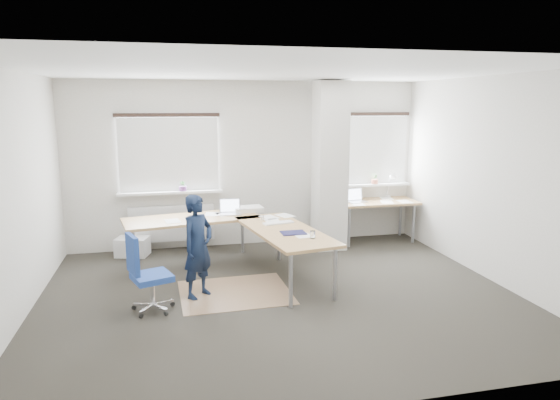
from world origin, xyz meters
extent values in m
plane|color=black|center=(0.00, 0.00, 0.00)|extent=(6.00, 6.00, 0.00)
cube|color=#BAB7AA|center=(0.00, 2.50, 1.40)|extent=(6.00, 0.04, 2.80)
cube|color=#BAB7AA|center=(0.00, -2.50, 1.40)|extent=(6.00, 0.04, 2.80)
cube|color=#BAB7AA|center=(-3.00, 0.00, 1.40)|extent=(0.04, 5.00, 2.80)
cube|color=#BAB7AA|center=(3.00, 0.00, 1.40)|extent=(0.04, 5.00, 2.80)
cube|color=white|center=(0.00, 0.00, 2.80)|extent=(6.00, 5.00, 0.04)
cube|color=#BAB7AA|center=(1.30, 1.95, 1.39)|extent=(0.50, 0.50, 2.78)
cube|color=white|center=(-1.30, 2.47, 1.60)|extent=(1.60, 0.04, 1.20)
cube|color=white|center=(-1.30, 2.43, 1.60)|extent=(1.60, 0.02, 1.20)
cube|color=white|center=(-1.30, 2.40, 0.98)|extent=(1.70, 0.20, 0.04)
cube|color=white|center=(2.30, 2.47, 1.60)|extent=(1.20, 0.04, 1.20)
cube|color=white|center=(2.30, 2.43, 1.60)|extent=(1.20, 0.02, 1.20)
cube|color=white|center=(2.30, 2.40, 0.98)|extent=(1.30, 0.20, 0.04)
cube|color=white|center=(-1.30, 2.42, 0.45)|extent=(1.40, 0.10, 0.60)
cylinder|color=#6F397E|center=(-1.10, 2.38, 1.04)|extent=(0.12, 0.12, 0.08)
imported|color=#296227|center=(-1.10, 2.38, 1.08)|extent=(0.09, 0.06, 0.17)
cylinder|color=#B35E44|center=(2.30, 2.38, 1.04)|extent=(0.12, 0.12, 0.08)
imported|color=#296227|center=(2.30, 2.38, 1.08)|extent=(0.09, 0.07, 0.17)
cube|color=brown|center=(-0.54, 0.22, 0.00)|extent=(1.44, 1.23, 0.01)
cube|color=white|center=(-1.94, 2.20, 0.15)|extent=(0.57, 0.47, 0.30)
cube|color=olive|center=(-1.01, 1.54, 0.71)|extent=(2.11, 1.14, 0.04)
cube|color=olive|center=(0.18, 0.53, 0.71)|extent=(1.14, 2.11, 0.04)
cylinder|color=#95959B|center=(-1.84, 1.09, 0.34)|extent=(0.05, 0.05, 0.69)
cylinder|color=#95959B|center=(-1.95, 1.68, 0.34)|extent=(0.05, 0.05, 0.69)
cylinder|color=#95959B|center=(-0.17, 1.99, 0.34)|extent=(0.05, 0.05, 0.69)
cylinder|color=#95959B|center=(0.05, -0.41, 0.34)|extent=(0.05, 0.05, 0.69)
cylinder|color=#95959B|center=(0.64, -0.31, 0.34)|extent=(0.05, 0.05, 0.69)
cylinder|color=#95959B|center=(0.32, 1.47, 0.34)|extent=(0.05, 0.05, 0.69)
cube|color=#B7B7BC|center=(-0.41, 1.64, 0.74)|extent=(0.35, 0.25, 0.01)
cube|color=#B7B7BC|center=(-0.40, 1.75, 0.85)|extent=(0.33, 0.07, 0.22)
cube|color=silver|center=(-0.40, 1.75, 0.85)|extent=(0.29, 0.05, 0.19)
cube|color=white|center=(0.18, 0.88, 0.74)|extent=(0.46, 0.23, 0.02)
cube|color=#15153B|center=(0.26, 0.30, 0.74)|extent=(0.32, 0.24, 0.01)
cube|color=silver|center=(-0.11, 1.81, 0.77)|extent=(0.47, 0.35, 0.07)
imported|color=white|center=(0.00, 1.14, 0.76)|extent=(0.09, 0.09, 0.07)
cylinder|color=silver|center=(0.43, 0.00, 0.78)|extent=(0.07, 0.07, 0.10)
cube|color=olive|center=(2.25, 2.15, 0.71)|extent=(1.40, 0.70, 0.04)
cylinder|color=#95959B|center=(1.65, 1.90, 0.34)|extent=(0.05, 0.05, 0.69)
cylinder|color=#95959B|center=(2.85, 1.90, 0.34)|extent=(0.05, 0.05, 0.69)
cylinder|color=#95959B|center=(1.65, 2.40, 0.34)|extent=(0.05, 0.05, 0.69)
cylinder|color=#95959B|center=(2.85, 2.40, 0.34)|extent=(0.05, 0.05, 0.69)
cube|color=#B7B7BC|center=(1.87, 2.11, 0.74)|extent=(0.37, 0.29, 0.01)
cube|color=#B7B7BC|center=(1.85, 2.22, 0.85)|extent=(0.33, 0.11, 0.22)
cube|color=silver|center=(1.85, 2.22, 0.85)|extent=(0.29, 0.09, 0.19)
cylinder|color=white|center=(2.61, 2.45, 0.74)|extent=(0.10, 0.10, 0.02)
cylinder|color=white|center=(2.61, 2.45, 0.93)|extent=(0.02, 0.16, 0.38)
cylinder|color=white|center=(2.61, 2.33, 1.15)|extent=(0.02, 0.29, 0.13)
cone|color=white|center=(2.61, 2.19, 1.13)|extent=(0.14, 0.16, 0.17)
cube|color=navy|center=(-1.57, -0.13, 0.42)|extent=(0.53, 0.53, 0.07)
cube|color=navy|center=(-1.77, -0.20, 0.73)|extent=(0.17, 0.36, 0.46)
cylinder|color=silver|center=(-1.57, -0.13, 0.25)|extent=(0.05, 0.05, 0.31)
cylinder|color=black|center=(-1.34, -0.05, 0.03)|extent=(0.06, 0.04, 0.05)
cylinder|color=black|center=(-1.57, 0.10, 0.03)|extent=(0.03, 0.06, 0.05)
cylinder|color=black|center=(-1.79, -0.06, 0.03)|extent=(0.06, 0.04, 0.05)
cylinder|color=black|center=(-1.70, -0.33, 0.03)|extent=(0.05, 0.06, 0.05)
cylinder|color=black|center=(-1.42, -0.32, 0.03)|extent=(0.05, 0.06, 0.05)
imported|color=#101B31|center=(-1.00, 0.20, 0.66)|extent=(0.57, 0.56, 1.32)
camera|label=1|loc=(-1.34, -5.90, 2.42)|focal=32.00mm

